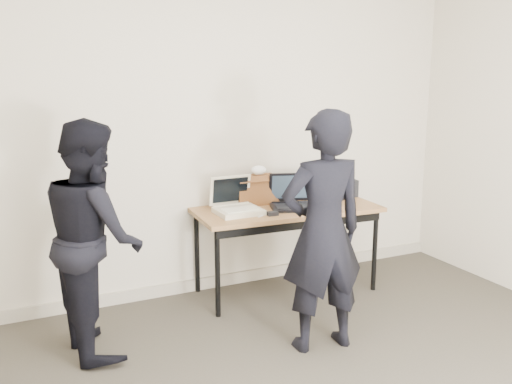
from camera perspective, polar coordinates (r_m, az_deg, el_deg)
room at (r=2.67m, az=12.93°, el=1.46°), size 4.60×4.60×2.80m
desk at (r=4.66m, az=3.14°, el=-2.29°), size 1.53×0.73×0.72m
laptop_beige at (r=4.47m, az=-1.97°, el=-1.39°), size 0.35×0.34×0.28m
laptop_center at (r=4.65m, az=3.61°, el=-0.79°), size 0.44×0.43×0.27m
laptop_right at (r=5.00m, az=6.92°, el=-0.01°), size 0.41×0.40×0.23m
leather_satchel at (r=4.73m, az=-0.05°, el=0.29°), size 0.36×0.18×0.25m
tissue at (r=4.72m, az=0.25°, el=2.19°), size 0.14×0.11×0.08m
equipment_box at (r=5.10m, az=8.36°, el=0.46°), size 0.28×0.25×0.15m
power_brick at (r=4.39m, az=1.68°, el=-2.17°), size 0.09×0.06×0.03m
cables at (r=4.66m, az=3.65°, el=-1.47°), size 1.16×0.43×0.01m
person_typist at (r=3.72m, az=6.69°, el=-4.02°), size 0.61×0.43×1.59m
person_observer at (r=3.84m, az=-15.94°, el=-4.35°), size 0.63×0.79×1.53m
baseboard at (r=4.93m, az=-4.25°, el=-8.93°), size 4.50×0.03×0.10m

